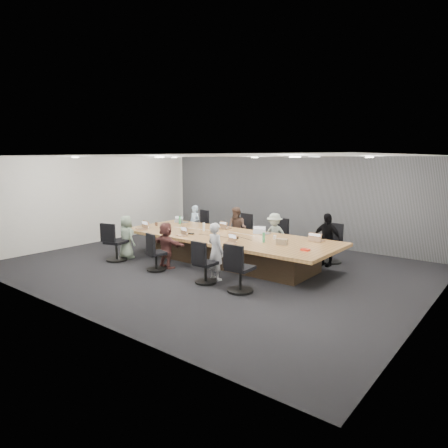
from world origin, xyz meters
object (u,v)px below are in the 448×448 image
Objects in this scene: person_0 at (195,224)px; laptop_2 at (264,233)px; chair_1 at (244,234)px; laptop_5 at (181,235)px; chair_6 at (206,267)px; bottle_green_left at (180,220)px; laptop_1 at (226,228)px; laptop_4 at (142,229)px; conference_table at (226,248)px; chair_2 at (281,240)px; laptop_0 at (183,222)px; snack_packet at (305,250)px; chair_0 at (202,229)px; chair_3 at (332,247)px; person_4 at (126,237)px; mug_brown at (156,224)px; stapler at (236,237)px; person_3 at (326,239)px; chair_4 at (116,245)px; laptop_6 at (230,243)px; canvas_bag at (282,242)px; laptop_3 at (317,240)px; person_1 at (237,229)px; person_5 at (166,245)px; chair_5 at (156,256)px; bottle_green_right at (264,237)px; chair_7 at (240,272)px; bottle_clear at (204,227)px; person_6 at (216,251)px; person_2 at (274,235)px.

person_0 is 3.08m from laptop_2.
chair_1 reaches higher than laptop_5.
chair_6 is 3.11× the size of bottle_green_left.
laptop_1 is 2.41m from laptop_4.
laptop_1 is at bearing 128.88° from conference_table.
chair_2 is 3.18m from laptop_0.
chair_0 is at bearing 157.09° from snack_packet.
chair_3 is 2.09m from snack_packet.
laptop_2 is (1.31, -0.90, 0.31)m from chair_1.
mug_brown is at bearing -78.29° from person_4.
bottle_green_left is (0.10, -1.13, 0.44)m from chair_0.
laptop_5 is 1.46m from stapler.
chair_6 is 0.63× the size of person_4.
person_3 is at bearing 7.83° from person_0.
laptop_6 is at bearing 1.73° from chair_4.
canvas_bag is at bearing 18.42° from stapler.
laptop_1 is 2.86m from laptop_3.
laptop_4 is 2.97m from stapler.
chair_3 is 5.77m from chair_4.
mug_brown is (-1.92, -1.84, 0.35)m from chair_1.
laptop_4 is at bearing -138.71° from person_1.
person_0 is at bearing -56.48° from person_5.
chair_4 is (-0.08, -3.40, 0.02)m from chair_0.
chair_2 is at bearing 90.96° from chair_6.
canvas_bag is at bearing -9.69° from bottle_green_left.
laptop_6 is at bearing 107.67° from chair_2.
chair_5 is 0.61× the size of person_4.
mug_brown is (-0.12, 0.66, 0.04)m from laptop_4.
chair_3 is 3.70m from chair_6.
person_4 is (-4.66, -3.05, 0.17)m from chair_3.
bottle_green_right is at bearing 64.84° from laptop_6.
chair_4 is at bearing 176.10° from chair_7.
laptop_4 and laptop_6 have the same top height.
chair_3 is 1.15× the size of chair_6.
bottle_clear reaches higher than laptop_5.
laptop_3 is at bearing 74.33° from chair_7.
person_3 is (4.58, 0.55, -0.06)m from laptop_0.
person_0 is at bearing 97.16° from bottle_green_left.
bottle_clear is at bearing 91.89° from chair_1.
laptop_6 is 1.23× the size of bottle_green_right.
person_5 is at bearing -7.55° from laptop_4.
chair_3 is (2.21, 1.70, 0.03)m from conference_table.
bottle_clear reaches higher than laptop_3.
chair_3 is 0.65× the size of person_6.
laptop_0 is at bearing 167.01° from laptop_6.
person_4 is at bearing 82.22° from laptop_0.
chair_3 is 0.70× the size of person_2.
stapler is (-0.20, -1.56, 0.16)m from person_2.
laptop_0 is at bearing -21.69° from person_6.
canvas_bag is (2.39, -1.47, 0.16)m from person_1.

